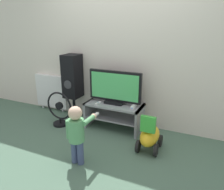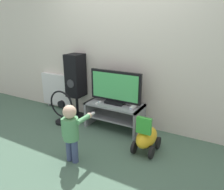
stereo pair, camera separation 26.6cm
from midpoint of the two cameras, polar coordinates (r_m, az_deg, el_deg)
ground_plane at (r=3.46m, az=1.17°, el=-10.00°), size 16.00×16.00×0.00m
wall_back at (r=3.52m, az=5.36°, el=12.73°), size 10.00×0.06×2.60m
tv_stand at (r=3.51m, az=2.87°, el=-4.51°), size 0.90×0.43×0.42m
television at (r=3.39m, az=3.13°, el=1.87°), size 0.86×0.20×0.52m
game_console at (r=3.29m, az=7.88°, el=-3.16°), size 0.05×0.17×0.04m
remote_primary at (r=3.46m, az=-1.33°, el=-2.03°), size 0.05×0.13×0.03m
child at (r=2.65m, az=-7.73°, el=-8.84°), size 0.28×0.43×0.74m
speaker_tower at (r=3.86m, az=-7.54°, el=4.72°), size 0.26×0.31×1.14m
floor_fan at (r=3.75m, az=-11.04°, el=-3.61°), size 0.48×0.25×0.58m
ride_on_toy at (r=2.99m, az=11.57°, el=-10.88°), size 0.28×0.47×0.54m
radiator at (r=4.42m, az=-12.55°, el=1.28°), size 0.69×0.08×0.69m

